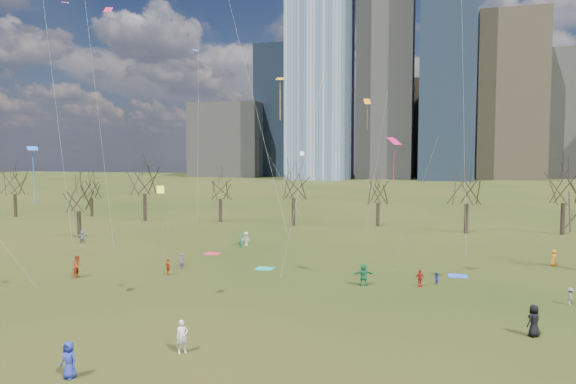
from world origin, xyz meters
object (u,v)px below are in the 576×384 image
(blanket_crimson, at_px, (212,254))
(blanket_teal, at_px, (265,269))
(person_0, at_px, (69,360))
(person_1, at_px, (182,337))
(person_2, at_px, (78,266))
(blanket_navy, at_px, (458,276))
(person_4, at_px, (168,267))

(blanket_crimson, bearing_deg, blanket_teal, -35.18)
(blanket_teal, relative_size, blanket_crimson, 1.00)
(person_0, xyz_separation_m, person_1, (3.59, 4.18, 0.00))
(person_2, bearing_deg, person_1, -123.54)
(blanket_teal, height_order, blanket_navy, same)
(blanket_teal, bearing_deg, person_0, -93.44)
(person_0, height_order, person_2, person_2)
(blanket_crimson, height_order, person_0, person_0)
(blanket_navy, bearing_deg, person_4, -165.09)
(blanket_teal, relative_size, blanket_navy, 1.00)
(blanket_crimson, bearing_deg, person_4, -87.74)
(blanket_teal, distance_m, blanket_crimson, 9.26)
(blanket_navy, bearing_deg, blanket_teal, -174.18)
(person_0, xyz_separation_m, person_4, (-5.71, 19.65, -0.13))
(blanket_navy, xyz_separation_m, blanket_crimson, (-24.38, 3.62, 0.00))
(blanket_teal, distance_m, person_0, 24.39)
(blanket_navy, bearing_deg, person_1, -123.89)
(person_1, height_order, person_4, person_1)
(person_0, bearing_deg, blanket_navy, 64.43)
(blanket_teal, height_order, person_4, person_4)
(blanket_crimson, bearing_deg, blanket_navy, -8.45)
(person_2, bearing_deg, person_0, -138.68)
(blanket_navy, xyz_separation_m, person_1, (-14.69, -21.86, 0.85))
(person_0, bearing_deg, blanket_teal, 96.05)
(person_2, bearing_deg, blanket_teal, -57.66)
(person_2, relative_size, person_4, 1.31)
(blanket_navy, height_order, blanket_crimson, same)
(blanket_teal, xyz_separation_m, blanket_crimson, (-7.57, 5.34, 0.00))
(person_4, bearing_deg, person_0, 146.25)
(blanket_teal, distance_m, person_4, 8.59)
(blanket_crimson, height_order, person_1, person_1)
(blanket_crimson, bearing_deg, person_1, -69.17)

